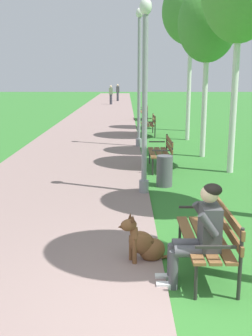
# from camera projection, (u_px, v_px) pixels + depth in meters

# --- Properties ---
(ground_plane) EXTENTS (120.00, 120.00, 0.00)m
(ground_plane) POSITION_uv_depth(u_px,v_px,m) (182.00, 319.00, 4.20)
(ground_plane) COLOR #33752D
(paved_path) EXTENTS (4.03, 60.00, 0.04)m
(paved_path) POSITION_uv_depth(u_px,v_px,m) (102.00, 112.00, 27.59)
(paved_path) COLOR gray
(paved_path) RESTS_ON ground
(park_bench_near) EXTENTS (0.55, 1.50, 0.85)m
(park_bench_near) POSITION_uv_depth(u_px,v_px,m) (209.00, 233.00, 5.12)
(park_bench_near) COLOR brown
(park_bench_near) RESTS_ON ground
(park_bench_mid) EXTENTS (0.55, 1.50, 0.85)m
(park_bench_mid) POSITION_uv_depth(u_px,v_px,m) (161.00, 150.00, 10.81)
(park_bench_mid) COLOR brown
(park_bench_mid) RESTS_ON ground
(park_bench_far) EXTENTS (0.55, 1.50, 0.85)m
(park_bench_far) POSITION_uv_depth(u_px,v_px,m) (148.00, 123.00, 17.08)
(park_bench_far) COLOR brown
(park_bench_far) RESTS_ON ground
(park_bench_furthest) EXTENTS (0.55, 1.50, 0.85)m
(park_bench_furthest) POSITION_uv_depth(u_px,v_px,m) (142.00, 111.00, 23.00)
(park_bench_furthest) COLOR brown
(park_bench_furthest) RESTS_ON ground
(person_seated_on_near_bench) EXTENTS (0.74, 0.49, 1.25)m
(person_seated_on_near_bench) POSITION_uv_depth(u_px,v_px,m) (198.00, 231.00, 4.75)
(person_seated_on_near_bench) COLOR #4C4C51
(person_seated_on_near_bench) RESTS_ON ground
(dog_brown) EXTENTS (0.80, 0.44, 0.71)m
(dog_brown) POSITION_uv_depth(u_px,v_px,m) (143.00, 244.00, 5.42)
(dog_brown) COLOR brown
(dog_brown) RESTS_ON ground
(lamp_post_near) EXTENTS (0.24, 0.24, 3.90)m
(lamp_post_near) POSITION_uv_depth(u_px,v_px,m) (143.00, 97.00, 8.17)
(lamp_post_near) COLOR gray
(lamp_post_near) RESTS_ON ground
(lamp_post_mid) EXTENTS (0.24, 0.24, 4.61)m
(lamp_post_mid) POSITION_uv_depth(u_px,v_px,m) (137.00, 78.00, 13.75)
(lamp_post_mid) COLOR gray
(lamp_post_mid) RESTS_ON ground
(birch_tree_fourth) EXTENTS (1.73, 1.59, 5.04)m
(birch_tree_fourth) POSITION_uv_depth(u_px,v_px,m) (206.00, 24.00, 11.75)
(birch_tree_fourth) COLOR silver
(birch_tree_fourth) RESTS_ON ground
(birch_tree_fifth) EXTENTS (2.16, 2.16, 5.96)m
(birch_tree_fifth) POSITION_uv_depth(u_px,v_px,m) (189.00, 12.00, 14.86)
(birch_tree_fifth) COLOR silver
(birch_tree_fifth) RESTS_ON ground
(birch_tree_sixth) EXTENTS (1.58, 1.45, 6.19)m
(birch_tree_sixth) POSITION_uv_depth(u_px,v_px,m) (189.00, 18.00, 17.44)
(birch_tree_sixth) COLOR silver
(birch_tree_sixth) RESTS_ON ground
(litter_bin) EXTENTS (0.36, 0.36, 0.70)m
(litter_bin) POSITION_uv_depth(u_px,v_px,m) (163.00, 171.00, 9.17)
(litter_bin) COLOR #515156
(litter_bin) RESTS_ON ground
(pedestrian_distant) EXTENTS (0.32, 0.22, 1.65)m
(pedestrian_distant) POSITION_uv_depth(u_px,v_px,m) (109.00, 95.00, 34.71)
(pedestrian_distant) COLOR #383842
(pedestrian_distant) RESTS_ON ground
(pedestrian_further_distant) EXTENTS (0.32, 0.22, 1.65)m
(pedestrian_further_distant) POSITION_uv_depth(u_px,v_px,m) (116.00, 93.00, 39.40)
(pedestrian_further_distant) COLOR #383842
(pedestrian_further_distant) RESTS_ON ground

